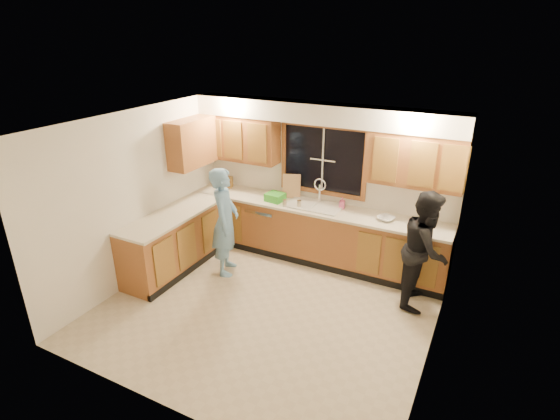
% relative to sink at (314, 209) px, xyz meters
% --- Properties ---
extents(floor, '(4.20, 4.20, 0.00)m').
position_rel_sink_xyz_m(floor, '(0.00, -1.60, -0.86)').
color(floor, beige).
rests_on(floor, ground).
extents(ceiling, '(4.20, 4.20, 0.00)m').
position_rel_sink_xyz_m(ceiling, '(0.00, -1.60, 1.64)').
color(ceiling, silver).
extents(wall_back, '(4.20, 0.00, 4.20)m').
position_rel_sink_xyz_m(wall_back, '(0.00, 0.30, 0.39)').
color(wall_back, white).
rests_on(wall_back, ground).
extents(wall_left, '(0.00, 3.80, 3.80)m').
position_rel_sink_xyz_m(wall_left, '(-2.10, -1.60, 0.39)').
color(wall_left, white).
rests_on(wall_left, ground).
extents(wall_right, '(0.00, 3.80, 3.80)m').
position_rel_sink_xyz_m(wall_right, '(2.10, -1.60, 0.39)').
color(wall_right, white).
rests_on(wall_right, ground).
extents(base_cabinets_back, '(4.20, 0.60, 0.88)m').
position_rel_sink_xyz_m(base_cabinets_back, '(0.00, -0.00, -0.42)').
color(base_cabinets_back, '#9D5C2D').
rests_on(base_cabinets_back, ground).
extents(base_cabinets_left, '(0.60, 1.90, 0.88)m').
position_rel_sink_xyz_m(base_cabinets_left, '(-1.80, -1.25, -0.42)').
color(base_cabinets_left, '#9D5C2D').
rests_on(base_cabinets_left, ground).
extents(countertop_back, '(4.20, 0.63, 0.04)m').
position_rel_sink_xyz_m(countertop_back, '(0.00, -0.02, 0.04)').
color(countertop_back, beige).
rests_on(countertop_back, base_cabinets_back).
extents(countertop_left, '(0.63, 1.90, 0.04)m').
position_rel_sink_xyz_m(countertop_left, '(-1.79, -1.25, 0.04)').
color(countertop_left, beige).
rests_on(countertop_left, base_cabinets_left).
extents(upper_cabinets_left, '(1.35, 0.33, 0.75)m').
position_rel_sink_xyz_m(upper_cabinets_left, '(-1.43, 0.13, 0.96)').
color(upper_cabinets_left, '#9D5C2D').
rests_on(upper_cabinets_left, wall_back).
extents(upper_cabinets_right, '(1.35, 0.33, 0.75)m').
position_rel_sink_xyz_m(upper_cabinets_right, '(1.43, 0.13, 0.96)').
color(upper_cabinets_right, '#9D5C2D').
rests_on(upper_cabinets_right, wall_back).
extents(upper_cabinets_return, '(0.33, 0.90, 0.75)m').
position_rel_sink_xyz_m(upper_cabinets_return, '(-1.94, -0.48, 0.96)').
color(upper_cabinets_return, '#9D5C2D').
rests_on(upper_cabinets_return, wall_left).
extents(soffit, '(4.20, 0.35, 0.30)m').
position_rel_sink_xyz_m(soffit, '(0.00, 0.12, 1.49)').
color(soffit, white).
rests_on(soffit, wall_back).
extents(window_frame, '(1.44, 0.03, 1.14)m').
position_rel_sink_xyz_m(window_frame, '(0.00, 0.29, 0.74)').
color(window_frame, black).
rests_on(window_frame, wall_back).
extents(sink, '(0.86, 0.52, 0.57)m').
position_rel_sink_xyz_m(sink, '(0.00, 0.00, 0.00)').
color(sink, silver).
rests_on(sink, countertop_back).
extents(dishwasher, '(0.60, 0.56, 0.82)m').
position_rel_sink_xyz_m(dishwasher, '(-0.85, -0.01, -0.45)').
color(dishwasher, silver).
rests_on(dishwasher, floor).
extents(stove, '(0.58, 0.75, 0.90)m').
position_rel_sink_xyz_m(stove, '(-1.80, -1.82, -0.41)').
color(stove, silver).
rests_on(stove, floor).
extents(man, '(0.61, 0.72, 1.67)m').
position_rel_sink_xyz_m(man, '(-1.03, -0.99, -0.03)').
color(man, '#6EA1D0').
rests_on(man, floor).
extents(woman, '(0.64, 0.81, 1.62)m').
position_rel_sink_xyz_m(woman, '(1.79, -0.48, -0.05)').
color(woman, black).
rests_on(woman, floor).
extents(knife_block, '(0.12, 0.11, 0.19)m').
position_rel_sink_xyz_m(knife_block, '(-1.67, 0.12, 0.15)').
color(knife_block, olive).
rests_on(knife_block, countertop_back).
extents(cutting_board, '(0.31, 0.20, 0.39)m').
position_rel_sink_xyz_m(cutting_board, '(-0.50, 0.19, 0.25)').
color(cutting_board, tan).
rests_on(cutting_board, countertop_back).
extents(dish_crate, '(0.30, 0.29, 0.13)m').
position_rel_sink_xyz_m(dish_crate, '(-0.66, -0.08, 0.12)').
color(dish_crate, green).
rests_on(dish_crate, countertop_back).
extents(soap_bottle, '(0.09, 0.10, 0.18)m').
position_rel_sink_xyz_m(soap_bottle, '(0.41, 0.11, 0.15)').
color(soap_bottle, '#D35083').
rests_on(soap_bottle, countertop_back).
extents(bowl, '(0.30, 0.30, 0.06)m').
position_rel_sink_xyz_m(bowl, '(1.14, -0.03, 0.08)').
color(bowl, silver).
rests_on(bowl, countertop_back).
extents(can_left, '(0.08, 0.08, 0.11)m').
position_rel_sink_xyz_m(can_left, '(-0.41, -0.23, 0.11)').
color(can_left, '#C7B499').
rests_on(can_left, countertop_back).
extents(can_right, '(0.07, 0.07, 0.12)m').
position_rel_sink_xyz_m(can_right, '(-0.19, -0.17, 0.12)').
color(can_right, '#C7B499').
rests_on(can_right, countertop_back).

